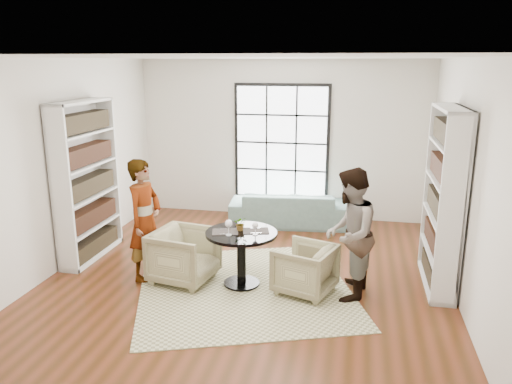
% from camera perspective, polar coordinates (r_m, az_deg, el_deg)
% --- Properties ---
extents(ground, '(6.00, 6.00, 0.00)m').
position_cam_1_polar(ground, '(7.15, -0.90, -9.66)').
color(ground, '#5F2A16').
extents(room_shell, '(6.00, 6.01, 6.00)m').
position_cam_1_polar(room_shell, '(7.24, -0.01, 1.20)').
color(room_shell, silver).
rests_on(room_shell, ground).
extents(rug, '(3.52, 3.52, 0.01)m').
position_cam_1_polar(rug, '(6.82, -1.32, -10.87)').
color(rug, beige).
rests_on(rug, ground).
extents(pedestal_table, '(0.95, 0.95, 0.76)m').
position_cam_1_polar(pedestal_table, '(6.70, -1.68, -6.27)').
color(pedestal_table, black).
rests_on(pedestal_table, ground).
extents(sofa, '(2.23, 1.06, 0.63)m').
position_cam_1_polar(sofa, '(9.27, 3.77, -1.85)').
color(sofa, '#779F8F').
rests_on(sofa, ground).
extents(armchair_left, '(0.94, 0.92, 0.74)m').
position_cam_1_polar(armchair_left, '(6.96, -8.20, -7.22)').
color(armchair_left, tan).
rests_on(armchair_left, ground).
extents(armchair_right, '(0.90, 0.89, 0.65)m').
position_cam_1_polar(armchair_right, '(6.61, 5.59, -8.75)').
color(armchair_right, tan).
rests_on(armchair_right, ground).
extents(person_left, '(0.51, 0.68, 1.69)m').
position_cam_1_polar(person_left, '(7.00, -12.59, -3.15)').
color(person_left, gray).
rests_on(person_left, ground).
extents(person_right, '(0.74, 0.90, 1.69)m').
position_cam_1_polar(person_right, '(6.39, 10.63, -4.77)').
color(person_right, gray).
rests_on(person_right, ground).
extents(placemat_left, '(0.39, 0.34, 0.01)m').
position_cam_1_polar(placemat_left, '(6.62, -3.54, -4.58)').
color(placemat_left, '#2A2724').
rests_on(placemat_left, pedestal_table).
extents(placemat_right, '(0.39, 0.34, 0.01)m').
position_cam_1_polar(placemat_right, '(6.65, -0.01, -4.46)').
color(placemat_right, '#2A2724').
rests_on(placemat_right, pedestal_table).
extents(cutlery_left, '(0.19, 0.25, 0.01)m').
position_cam_1_polar(cutlery_left, '(6.62, -3.54, -4.52)').
color(cutlery_left, silver).
rests_on(cutlery_left, placemat_left).
extents(cutlery_right, '(0.19, 0.25, 0.01)m').
position_cam_1_polar(cutlery_right, '(6.65, -0.01, -4.41)').
color(cutlery_right, silver).
rests_on(cutlery_right, placemat_right).
extents(wine_glass_left, '(0.10, 0.10, 0.21)m').
position_cam_1_polar(wine_glass_left, '(6.46, -3.15, -3.69)').
color(wine_glass_left, silver).
rests_on(wine_glass_left, pedestal_table).
extents(wine_glass_right, '(0.08, 0.08, 0.18)m').
position_cam_1_polar(wine_glass_right, '(6.47, -0.09, -3.87)').
color(wine_glass_right, silver).
rests_on(wine_glass_right, pedestal_table).
extents(flower_centerpiece, '(0.20, 0.18, 0.19)m').
position_cam_1_polar(flower_centerpiece, '(6.66, -1.77, -3.62)').
color(flower_centerpiece, gray).
rests_on(flower_centerpiece, pedestal_table).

